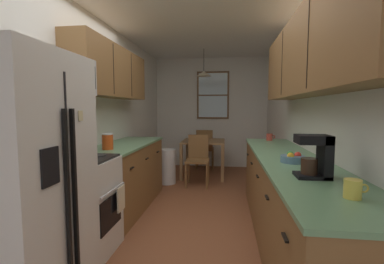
# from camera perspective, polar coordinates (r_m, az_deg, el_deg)

# --- Properties ---
(ground_plane) EXTENTS (12.00, 12.00, 0.00)m
(ground_plane) POSITION_cam_1_polar(r_m,az_deg,el_deg) (3.99, 1.58, -15.16)
(ground_plane) COLOR brown
(wall_left) EXTENTS (0.10, 9.00, 2.55)m
(wall_left) POSITION_cam_1_polar(r_m,az_deg,el_deg) (4.11, -17.48, 3.37)
(wall_left) COLOR white
(wall_left) RESTS_ON ground
(wall_right) EXTENTS (0.10, 9.00, 2.55)m
(wall_right) POSITION_cam_1_polar(r_m,az_deg,el_deg) (3.85, 22.06, 3.14)
(wall_right) COLOR white
(wall_right) RESTS_ON ground
(wall_back) EXTENTS (4.40, 0.10, 2.55)m
(wall_back) POSITION_cam_1_polar(r_m,az_deg,el_deg) (6.39, 4.03, 4.10)
(wall_back) COLOR white
(wall_back) RESTS_ON ground
(ceiling_slab) EXTENTS (4.40, 9.00, 0.08)m
(ceiling_slab) POSITION_cam_1_polar(r_m,az_deg,el_deg) (3.94, 1.68, 22.97)
(ceiling_slab) COLOR white
(refrigerator) EXTENTS (0.71, 0.80, 1.74)m
(refrigerator) POSITION_cam_1_polar(r_m,az_deg,el_deg) (2.12, -32.65, -9.59)
(refrigerator) COLOR white
(refrigerator) RESTS_ON ground
(stove_range) EXTENTS (0.66, 0.61, 1.10)m
(stove_range) POSITION_cam_1_polar(r_m,az_deg,el_deg) (2.81, -22.99, -14.15)
(stove_range) COLOR white
(stove_range) RESTS_ON ground
(microwave_over_range) EXTENTS (0.39, 0.57, 0.35)m
(microwave_over_range) POSITION_cam_1_polar(r_m,az_deg,el_deg) (2.74, -25.95, 10.80)
(microwave_over_range) COLOR silver
(counter_left) EXTENTS (0.64, 1.76, 0.90)m
(counter_left) POSITION_cam_1_polar(r_m,az_deg,el_deg) (3.85, -13.98, -9.05)
(counter_left) COLOR brown
(counter_left) RESTS_ON ground
(upper_cabinets_left) EXTENTS (0.33, 1.84, 0.65)m
(upper_cabinets_left) POSITION_cam_1_polar(r_m,az_deg,el_deg) (3.77, -16.75, 12.02)
(upper_cabinets_left) COLOR brown
(counter_right) EXTENTS (0.64, 3.24, 0.90)m
(counter_right) POSITION_cam_1_polar(r_m,az_deg,el_deg) (2.92, 19.92, -13.81)
(counter_right) COLOR brown
(counter_right) RESTS_ON ground
(upper_cabinets_right) EXTENTS (0.33, 2.92, 0.75)m
(upper_cabinets_right) POSITION_cam_1_polar(r_m,az_deg,el_deg) (2.80, 23.96, 14.88)
(upper_cabinets_right) COLOR brown
(dining_table) EXTENTS (0.84, 0.85, 0.73)m
(dining_table) POSITION_cam_1_polar(r_m,az_deg,el_deg) (5.43, 2.47, -3.06)
(dining_table) COLOR olive
(dining_table) RESTS_ON ground
(dining_chair_near) EXTENTS (0.40, 0.40, 0.90)m
(dining_chair_near) POSITION_cam_1_polar(r_m,az_deg,el_deg) (4.83, 1.24, -5.43)
(dining_chair_near) COLOR brown
(dining_chair_near) RESTS_ON ground
(dining_chair_far) EXTENTS (0.41, 0.41, 0.90)m
(dining_chair_far) POSITION_cam_1_polar(r_m,az_deg,el_deg) (6.07, 2.71, -3.28)
(dining_chair_far) COLOR brown
(dining_chair_far) RESTS_ON ground
(pendant_light) EXTENTS (0.28, 0.28, 0.54)m
(pendant_light) POSITION_cam_1_polar(r_m,az_deg,el_deg) (5.42, 2.52, 12.32)
(pendant_light) COLOR black
(back_window) EXTENTS (0.74, 0.05, 1.10)m
(back_window) POSITION_cam_1_polar(r_m,az_deg,el_deg) (6.32, 4.47, 7.80)
(back_window) COLOR brown
(trash_bin) EXTENTS (0.31, 0.31, 0.63)m
(trash_bin) POSITION_cam_1_polar(r_m,az_deg,el_deg) (4.98, -5.29, -7.28)
(trash_bin) COLOR white
(trash_bin) RESTS_ON ground
(storage_canister) EXTENTS (0.13, 0.13, 0.19)m
(storage_canister) POSITION_cam_1_polar(r_m,az_deg,el_deg) (3.28, -17.53, -1.90)
(storage_canister) COLOR #D84C19
(storage_canister) RESTS_ON counter_left
(dish_towel) EXTENTS (0.02, 0.16, 0.24)m
(dish_towel) POSITION_cam_1_polar(r_m,az_deg,el_deg) (2.78, -14.88, -13.52)
(dish_towel) COLOR beige
(coffee_maker) EXTENTS (0.22, 0.18, 0.30)m
(coffee_maker) POSITION_cam_1_polar(r_m,az_deg,el_deg) (2.04, 25.06, -4.52)
(coffee_maker) COLOR black
(coffee_maker) RESTS_ON counter_right
(mug_by_coffeemaker) EXTENTS (0.13, 0.09, 0.10)m
(mug_by_coffeemaker) POSITION_cam_1_polar(r_m,az_deg,el_deg) (4.16, 16.18, -1.04)
(mug_by_coffeemaker) COLOR #BF3F33
(mug_by_coffeemaker) RESTS_ON counter_right
(mug_spare) EXTENTS (0.13, 0.09, 0.10)m
(mug_spare) POSITION_cam_1_polar(r_m,az_deg,el_deg) (1.69, 31.05, -10.33)
(mug_spare) COLOR #E5CC4C
(mug_spare) RESTS_ON counter_right
(fruit_bowl) EXTENTS (0.21, 0.21, 0.09)m
(fruit_bowl) POSITION_cam_1_polar(r_m,az_deg,el_deg) (2.55, 20.63, -5.22)
(fruit_bowl) COLOR #597F9E
(fruit_bowl) RESTS_ON counter_right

